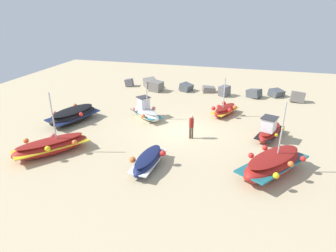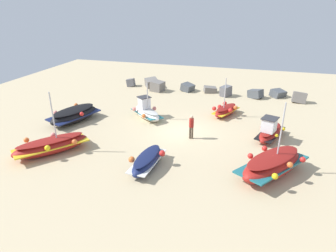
# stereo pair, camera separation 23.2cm
# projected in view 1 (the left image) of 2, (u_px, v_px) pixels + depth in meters

# --- Properties ---
(ground_plane) EXTENTS (46.67, 46.67, 0.00)m
(ground_plane) POSITION_uv_depth(u_px,v_px,m) (182.00, 132.00, 21.44)
(ground_plane) COLOR #C6B289
(fishing_boat_0) EXTENTS (1.81, 3.42, 0.96)m
(fishing_boat_0) POSITION_uv_depth(u_px,v_px,m) (148.00, 161.00, 16.64)
(fishing_boat_0) COLOR navy
(fishing_boat_0) RESTS_ON ground_plane
(fishing_boat_1) EXTENTS (3.33, 3.03, 3.00)m
(fishing_boat_1) POSITION_uv_depth(u_px,v_px,m) (146.00, 112.00, 23.71)
(fishing_boat_1) COLOR white
(fishing_boat_1) RESTS_ON ground_plane
(fishing_boat_2) EXTENTS (2.99, 4.56, 1.17)m
(fishing_boat_2) POSITION_uv_depth(u_px,v_px,m) (73.00, 115.00, 22.93)
(fishing_boat_2) COLOR black
(fishing_boat_2) RESTS_ON ground_plane
(fishing_boat_3) EXTENTS (4.16, 4.61, 3.99)m
(fishing_boat_3) POSITION_uv_depth(u_px,v_px,m) (51.00, 146.00, 18.22)
(fishing_boat_3) COLOR maroon
(fishing_boat_3) RESTS_ON ground_plane
(fishing_boat_4) EXTENTS (2.20, 3.57, 1.73)m
(fishing_boat_4) POSITION_uv_depth(u_px,v_px,m) (270.00, 131.00, 20.23)
(fishing_boat_4) COLOR maroon
(fishing_boat_4) RESTS_ON ground_plane
(fishing_boat_5) EXTENTS (2.19, 3.18, 3.27)m
(fishing_boat_5) POSITION_uv_depth(u_px,v_px,m) (225.00, 110.00, 24.43)
(fishing_boat_5) COLOR maroon
(fishing_boat_5) RESTS_ON ground_plane
(fishing_boat_6) EXTENTS (4.18, 4.82, 4.17)m
(fishing_boat_6) POSITION_uv_depth(u_px,v_px,m) (273.00, 164.00, 15.99)
(fishing_boat_6) COLOR maroon
(fishing_boat_6) RESTS_ON ground_plane
(person_walking) EXTENTS (0.32, 0.32, 1.71)m
(person_walking) POSITION_uv_depth(u_px,v_px,m) (191.00, 125.00, 20.06)
(person_walking) COLOR brown
(person_walking) RESTS_ON ground_plane
(breakwater_rocks) EXTENTS (18.70, 3.03, 1.26)m
(breakwater_rocks) POSITION_uv_depth(u_px,v_px,m) (202.00, 89.00, 30.38)
(breakwater_rocks) COLOR slate
(breakwater_rocks) RESTS_ON ground_plane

